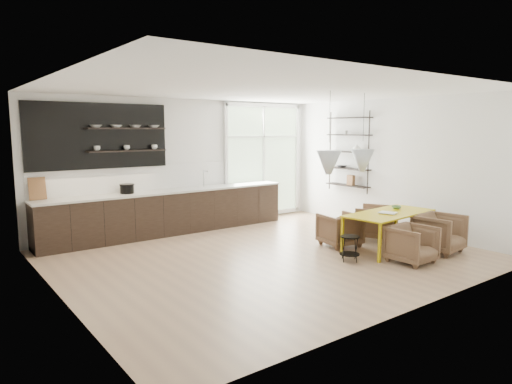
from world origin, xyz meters
name	(u,v)px	position (x,y,z in m)	size (l,w,h in m)	color
room	(258,168)	(0.58, 1.10, 1.46)	(7.02, 6.01, 2.91)	tan
kitchen_run	(166,206)	(-0.69, 2.69, 0.60)	(5.54, 0.69, 2.75)	black
right_shelving	(349,154)	(3.36, 1.17, 1.65)	(0.26, 1.22, 1.90)	black
dining_table	(389,215)	(2.10, -0.97, 0.65)	(1.98, 1.04, 0.70)	#BCA307
armchair_back_left	(340,230)	(1.54, -0.26, 0.32)	(0.68, 0.70, 0.63)	brown
armchair_back_right	(376,222)	(2.56, -0.32, 0.34)	(0.74, 0.76, 0.69)	brown
armchair_front_left	(412,244)	(1.67, -1.77, 0.32)	(0.68, 0.70, 0.63)	brown
armchair_front_right	(439,233)	(2.65, -1.67, 0.35)	(0.76, 0.78, 0.71)	brown
wire_stool	(350,245)	(0.91, -1.08, 0.28)	(0.34, 0.34, 0.43)	black
table_book	(386,214)	(1.87, -1.06, 0.71)	(0.22, 0.30, 0.03)	white
table_bowl	(396,207)	(2.54, -0.80, 0.72)	(0.18, 0.18, 0.06)	#4B7550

